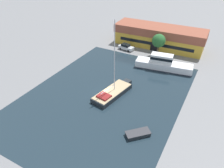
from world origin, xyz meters
The scene contains 8 objects.
ground_plane centered at (0.00, 0.00, 0.00)m, with size 440.00×440.00×0.00m, color slate.
water_canal centered at (0.00, 0.00, 0.00)m, with size 28.35×38.85×0.01m, color #1E2D38.
warehouse_building centered at (1.30, 28.49, 2.89)m, with size 25.25×8.44×5.71m.
quay_tree_near_building centered at (3.15, 21.99, 4.21)m, with size 3.44×3.44×5.96m.
parked_car centered at (-5.76, 21.62, 0.83)m, with size 4.49×2.38×1.66m.
sailboat_moored centered at (1.24, 0.91, 0.61)m, with size 4.79×10.40×14.76m.
motor_cruiser centered at (6.63, 15.76, 1.33)m, with size 13.48×5.16×3.67m.
small_dinghy centered at (9.81, -6.72, 0.35)m, with size 3.88×3.87×0.68m.
Camera 1 is at (17.82, -29.78, 25.15)m, focal length 35.00 mm.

